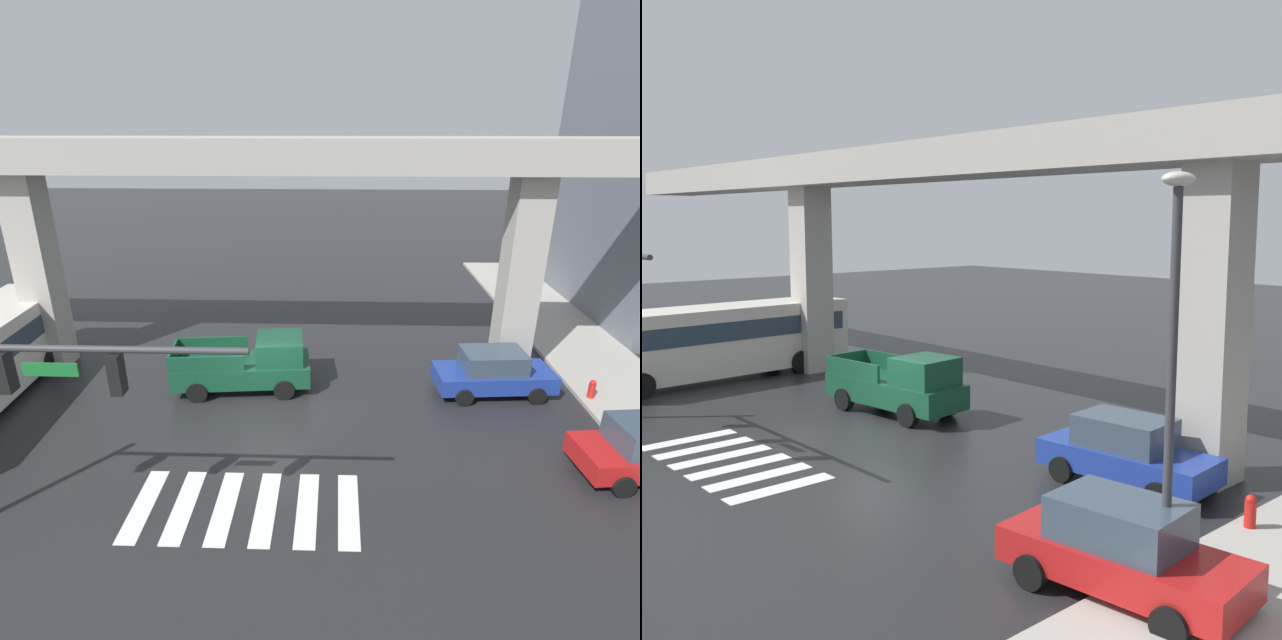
# 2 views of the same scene
# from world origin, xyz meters

# --- Properties ---
(ground_plane) EXTENTS (120.00, 120.00, 0.00)m
(ground_plane) POSITION_xyz_m (0.00, 0.00, 0.00)
(ground_plane) COLOR #232326
(crosswalk_stripes) EXTENTS (6.05, 2.80, 0.01)m
(crosswalk_stripes) POSITION_xyz_m (-0.00, -4.53, 0.01)
(crosswalk_stripes) COLOR silver
(crosswalk_stripes) RESTS_ON ground
(elevated_overpass) EXTENTS (49.28, 2.55, 9.04)m
(elevated_overpass) POSITION_xyz_m (0.00, 3.72, 7.76)
(elevated_overpass) COLOR #ADA89E
(elevated_overpass) RESTS_ON ground
(sidewalk_east) EXTENTS (4.00, 36.00, 0.15)m
(sidewalk_east) POSITION_xyz_m (13.30, 2.00, 0.07)
(sidewalk_east) COLOR #ADA89E
(sidewalk_east) RESTS_ON ground
(pickup_truck) EXTENTS (5.26, 2.46, 2.08)m
(pickup_truck) POSITION_xyz_m (-0.88, 1.95, 0.99)
(pickup_truck) COLOR #14472D
(pickup_truck) RESTS_ON ground
(sedan_blue) EXTENTS (4.42, 2.21, 1.72)m
(sedan_blue) POSITION_xyz_m (8.23, 1.88, 0.85)
(sedan_blue) COLOR #1E3899
(sedan_blue) RESTS_ON ground
(fire_hydrant) EXTENTS (0.24, 0.24, 0.85)m
(fire_hydrant) POSITION_xyz_m (11.70, 1.37, 0.43)
(fire_hydrant) COLOR red
(fire_hydrant) RESTS_ON ground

